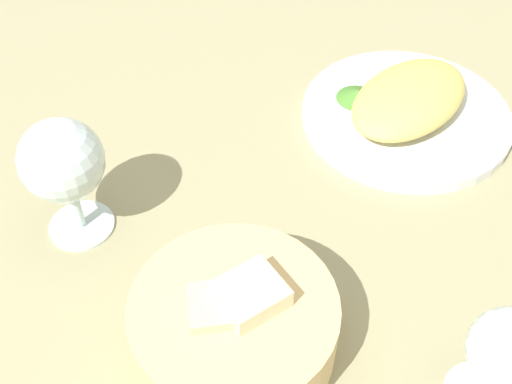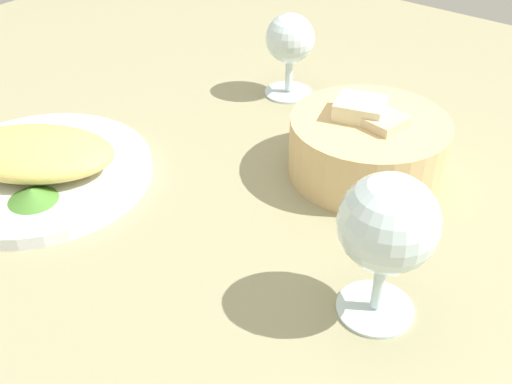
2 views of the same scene
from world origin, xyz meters
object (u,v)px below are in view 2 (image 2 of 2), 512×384
wine_glass_far (290,43)px  bread_basket (368,145)px  plate (39,173)px  wine_glass_near (388,228)px

wine_glass_far → bread_basket: bearing=-30.1°
plate → bread_basket: bearing=40.1°
plate → wine_glass_far: wine_glass_far is taller
plate → bread_basket: bread_basket is taller
plate → wine_glass_near: bearing=8.1°
plate → wine_glass_far: size_ratio=2.21×
plate → wine_glass_near: wine_glass_near is taller
wine_glass_near → wine_glass_far: bearing=136.2°
bread_basket → wine_glass_near: size_ratio=1.28×
plate → wine_glass_near: size_ratio=1.85×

